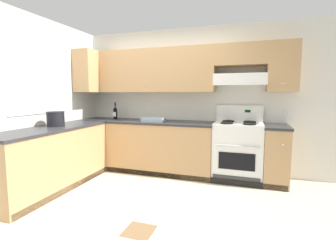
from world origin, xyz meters
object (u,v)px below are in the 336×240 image
object	(u,v)px
stove	(238,151)
bowl	(153,120)
wine_bottle	(115,112)
bucket	(56,119)

from	to	relation	value
stove	bowl	distance (m)	1.49
wine_bottle	bucket	world-z (taller)	wine_bottle
bucket	stove	bearing A→B (deg)	23.26
stove	bowl	world-z (taller)	stove
wine_bottle	bowl	xyz separation A→B (m)	(0.86, -0.19, -0.10)
wine_bottle	bowl	size ratio (longest dim) A/B	0.82
stove	bowl	xyz separation A→B (m)	(-1.42, -0.09, 0.46)
stove	bucket	world-z (taller)	stove
stove	bucket	bearing A→B (deg)	-156.74
stove	bowl	bearing A→B (deg)	-176.19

